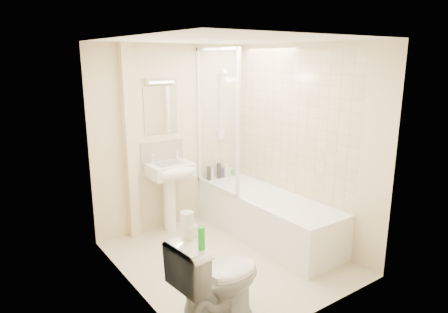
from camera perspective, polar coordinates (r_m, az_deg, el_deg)
floor at (r=4.69m, az=0.57°, el=-14.38°), size 2.50×2.50×0.00m
wall_back at (r=5.29m, az=-7.37°, el=2.66°), size 2.20×0.02×2.40m
wall_left at (r=3.74m, az=-13.19°, el=-2.38°), size 0.02×2.50×2.40m
wall_right at (r=4.97m, az=10.94°, el=1.76°), size 0.02×2.50×2.40m
ceiling at (r=4.13m, az=0.65°, el=16.35°), size 2.20×2.50×0.02m
tile_back at (r=5.63m, az=-0.61°, el=5.77°), size 0.70×0.01×1.75m
tile_right at (r=5.05m, az=9.33°, el=4.64°), size 0.01×2.10×1.75m
pipe_boxing at (r=4.99m, az=-13.34°, el=1.69°), size 0.12×0.12×2.40m
splashback at (r=5.25m, az=-8.80°, el=0.61°), size 0.60×0.02×0.30m
mirror at (r=5.15m, az=-9.02°, el=6.57°), size 0.46×0.01×0.60m
strip_light at (r=5.10m, az=-9.06°, el=10.67°), size 0.42×0.07×0.07m
bathtub at (r=5.14m, az=6.11°, el=-8.29°), size 0.70×2.10×0.55m
shower_screen at (r=5.07m, az=-1.03°, el=5.15°), size 0.04×0.92×1.80m
shower_fixture at (r=5.58m, az=-0.37°, el=6.95°), size 0.10×0.16×0.99m
pedestal_sink at (r=5.13m, az=-7.53°, el=-3.05°), size 0.54×0.49×1.05m
bottle_black_a at (r=5.60m, az=-2.16°, el=-2.42°), size 0.06×0.06×0.20m
bottle_white_a at (r=5.63m, az=-1.79°, el=-2.54°), size 0.05×0.05×0.16m
bottle_black_b at (r=5.69m, az=-0.73°, el=-2.04°), size 0.06×0.06×0.22m
bottle_blue at (r=5.74m, az=-0.18°, el=-2.33°), size 0.05×0.05×0.13m
bottle_cream at (r=5.76m, az=0.30°, el=-1.98°), size 0.06×0.06×0.19m
bottle_white_b at (r=5.81m, az=0.80°, el=-2.18°), size 0.05×0.05×0.12m
bottle_green at (r=5.85m, az=1.29°, el=-2.29°), size 0.06×0.06×0.08m
toilet at (r=3.53m, az=-0.90°, el=-17.10°), size 0.60×0.88×0.81m
toilet_roll_lower at (r=3.28m, az=-4.87°, el=-10.65°), size 0.11×0.11×0.11m
toilet_roll_upper at (r=3.25m, az=-5.29°, el=-8.81°), size 0.11×0.11×0.11m
green_bottle at (r=3.07m, az=-3.24°, el=-11.57°), size 0.05×0.05×0.18m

